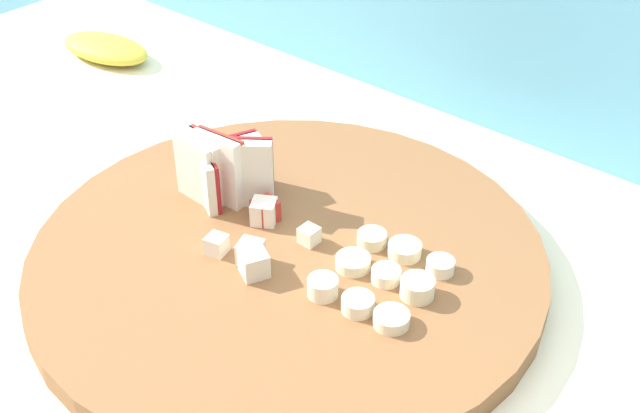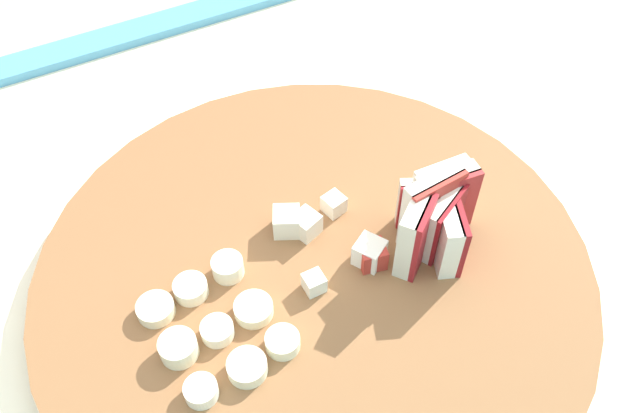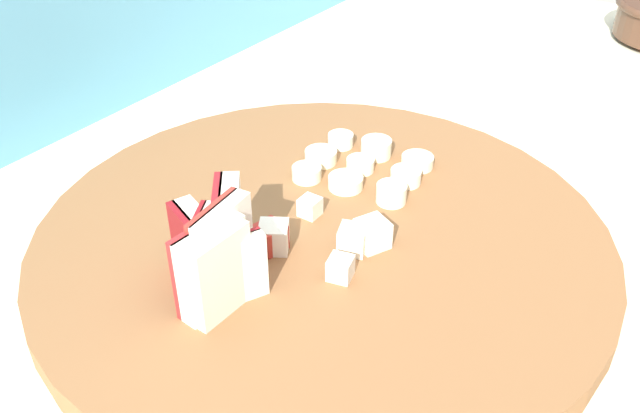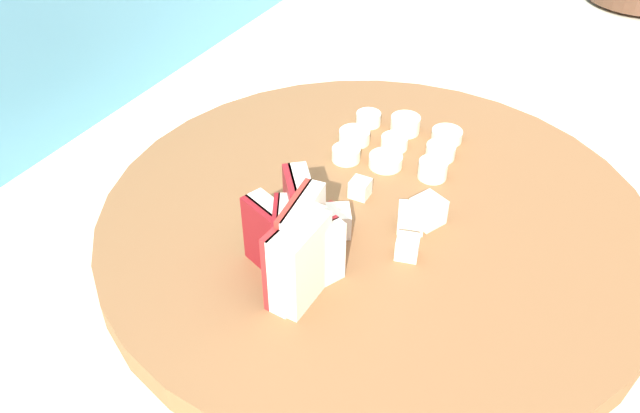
# 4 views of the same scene
# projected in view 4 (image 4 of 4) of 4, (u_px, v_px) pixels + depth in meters

# --- Properties ---
(tile_backsplash) EXTENTS (2.40, 0.04, 1.38)m
(tile_backsplash) POSITION_uv_depth(u_px,v_px,m) (127.00, 258.00, 0.80)
(tile_backsplash) COLOR #5BA3C1
(tile_backsplash) RESTS_ON ground
(cutting_board) EXTENTS (0.43, 0.43, 0.02)m
(cutting_board) POSITION_uv_depth(u_px,v_px,m) (374.00, 219.00, 0.52)
(cutting_board) COLOR brown
(cutting_board) RESTS_ON tiled_countertop
(apple_wedge_fan) EXTENTS (0.09, 0.07, 0.07)m
(apple_wedge_fan) POSITION_uv_depth(u_px,v_px,m) (295.00, 245.00, 0.43)
(apple_wedge_fan) COLOR maroon
(apple_wedge_fan) RESTS_ON cutting_board
(apple_dice_pile) EXTENTS (0.07, 0.09, 0.02)m
(apple_dice_pile) POSITION_uv_depth(u_px,v_px,m) (380.00, 218.00, 0.49)
(apple_dice_pile) COLOR #EFE5CC
(apple_dice_pile) RESTS_ON cutting_board
(banana_slice_rows) EXTENTS (0.10, 0.11, 0.02)m
(banana_slice_rows) POSITION_uv_depth(u_px,v_px,m) (398.00, 143.00, 0.58)
(banana_slice_rows) COLOR #F4EAC6
(banana_slice_rows) RESTS_ON cutting_board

